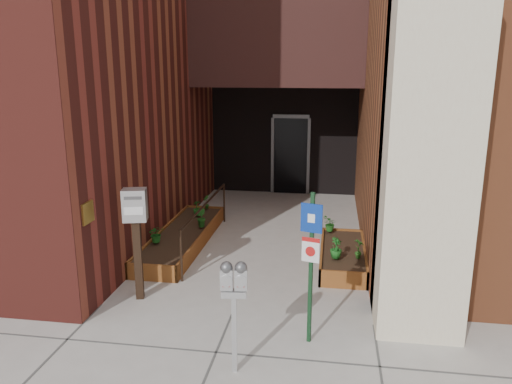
% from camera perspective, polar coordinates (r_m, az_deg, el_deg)
% --- Properties ---
extents(ground, '(80.00, 80.00, 0.00)m').
position_cam_1_polar(ground, '(7.41, -2.77, -13.80)').
color(ground, '#9E9991').
rests_on(ground, ground).
extents(architecture, '(20.00, 14.60, 10.00)m').
position_cam_1_polar(architecture, '(13.47, 2.40, 20.59)').
color(architecture, maroon).
rests_on(architecture, ground).
extents(planter_left, '(0.90, 3.60, 0.30)m').
position_cam_1_polar(planter_left, '(10.13, -8.36, -5.25)').
color(planter_left, brown).
rests_on(planter_left, ground).
extents(planter_right, '(0.80, 2.20, 0.30)m').
position_cam_1_polar(planter_right, '(9.24, 9.87, -7.25)').
color(planter_right, brown).
rests_on(planter_right, ground).
extents(handrail, '(0.04, 3.34, 0.90)m').
position_cam_1_polar(handrail, '(9.76, -5.76, -2.13)').
color(handrail, black).
rests_on(handrail, ground).
extents(parking_meter, '(0.31, 0.16, 1.37)m').
position_cam_1_polar(parking_meter, '(5.71, -2.55, -10.84)').
color(parking_meter, '#B1B1B3').
rests_on(parking_meter, ground).
extents(sign_post, '(0.27, 0.10, 2.00)m').
position_cam_1_polar(sign_post, '(6.27, 6.30, -6.91)').
color(sign_post, '#13361C').
rests_on(sign_post, ground).
extents(payment_dropbox, '(0.39, 0.33, 1.74)m').
position_cam_1_polar(payment_dropbox, '(7.62, -13.59, -3.20)').
color(payment_dropbox, black).
rests_on(payment_dropbox, ground).
extents(shrub_left_a, '(0.41, 0.41, 0.32)m').
position_cam_1_polar(shrub_left_a, '(9.45, -11.32, -4.70)').
color(shrub_left_a, '#1B5F1B').
rests_on(shrub_left_a, planter_left).
extents(shrub_left_b, '(0.30, 0.30, 0.38)m').
position_cam_1_polar(shrub_left_b, '(10.20, -6.33, -2.91)').
color(shrub_left_b, '#1B5117').
rests_on(shrub_left_b, planter_left).
extents(shrub_left_c, '(0.27, 0.27, 0.34)m').
position_cam_1_polar(shrub_left_c, '(10.97, -6.75, -1.81)').
color(shrub_left_c, '#1C5C1A').
rests_on(shrub_left_c, planter_left).
extents(shrub_left_d, '(0.23, 0.23, 0.32)m').
position_cam_1_polar(shrub_left_d, '(11.47, -5.68, -1.11)').
color(shrub_left_d, '#23611B').
rests_on(shrub_left_d, planter_left).
extents(shrub_right_a, '(0.28, 0.28, 0.36)m').
position_cam_1_polar(shrub_right_a, '(8.63, 9.14, -6.32)').
color(shrub_right_a, '#1A5C1C').
rests_on(shrub_right_a, planter_right).
extents(shrub_right_b, '(0.27, 0.27, 0.36)m').
position_cam_1_polar(shrub_right_b, '(8.67, 11.67, -6.34)').
color(shrub_right_b, '#28601B').
rests_on(shrub_right_b, planter_right).
extents(shrub_right_c, '(0.35, 0.35, 0.30)m').
position_cam_1_polar(shrub_right_c, '(9.97, 8.44, -3.63)').
color(shrub_right_c, '#1F601B').
rests_on(shrub_right_c, planter_right).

